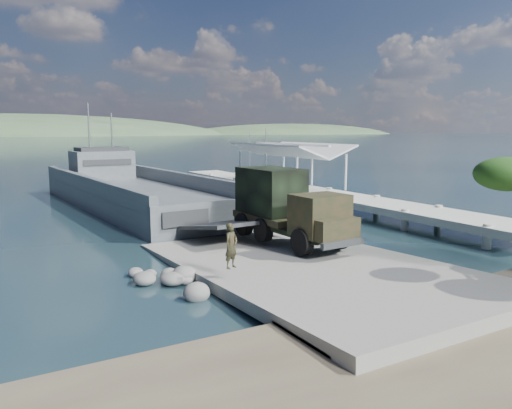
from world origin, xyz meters
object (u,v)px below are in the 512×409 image
(landing_craft, at_px, (136,197))
(soldier, at_px, (231,255))
(sailboat_near, at_px, (266,183))
(military_truck, at_px, (286,206))
(sailboat_far, at_px, (250,180))
(pier, at_px, (297,183))

(landing_craft, bearing_deg, soldier, -100.86)
(soldier, height_order, sailboat_near, sailboat_near)
(military_truck, bearing_deg, sailboat_far, 61.57)
(landing_craft, distance_m, sailboat_far, 21.75)
(sailboat_far, bearing_deg, landing_craft, -148.78)
(landing_craft, height_order, military_truck, landing_craft)
(landing_craft, bearing_deg, sailboat_far, 30.81)
(soldier, bearing_deg, military_truck, 14.71)
(pier, distance_m, sailboat_near, 11.97)
(military_truck, height_order, soldier, military_truck)
(pier, height_order, sailboat_near, sailboat_near)
(pier, relative_size, soldier, 23.43)
(sailboat_near, bearing_deg, pier, -90.28)
(landing_craft, distance_m, soldier, 23.97)
(sailboat_near, bearing_deg, landing_craft, -139.47)
(sailboat_near, bearing_deg, sailboat_far, 100.48)
(sailboat_near, bearing_deg, soldier, -106.23)
(soldier, bearing_deg, pier, 25.54)
(landing_craft, xyz_separation_m, sailboat_far, (17.98, 12.24, -0.45))
(pier, bearing_deg, sailboat_far, 75.74)
(military_truck, distance_m, sailboat_near, 30.76)
(soldier, bearing_deg, landing_craft, 58.50)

